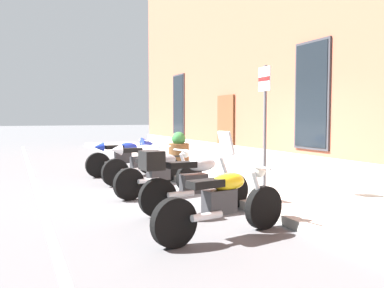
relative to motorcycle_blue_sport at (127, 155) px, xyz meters
The scene contains 10 objects.
ground_plane 3.38m from the motorcycle_blue_sport, 13.80° to the left, with size 140.00×140.00×0.00m, color #4C4C4F.
sidewalk 3.94m from the motorcycle_blue_sport, 34.15° to the left, with size 31.75×2.80×0.14m, color gray.
lane_stripe 4.07m from the motorcycle_blue_sport, 36.65° to the right, with size 31.75×0.12×0.01m, color silver.
motorcycle_blue_sport is the anchor object (origin of this frame).
motorcycle_white_sport 1.55m from the motorcycle_blue_sport, ahead, with size 0.64×1.99×1.06m.
motorcycle_grey_naked 3.18m from the motorcycle_blue_sport, ahead, with size 0.73×2.03×0.92m.
motorcycle_silver_touring 4.83m from the motorcycle_blue_sport, ahead, with size 0.62×2.03×1.36m.
motorcycle_yellow_naked 6.29m from the motorcycle_blue_sport, ahead, with size 0.71×2.12×0.93m.
parking_sign 4.90m from the motorcycle_blue_sport, 17.73° to the left, with size 0.36×0.07×2.40m.
barrel_planter 1.58m from the motorcycle_blue_sport, 96.86° to the left, with size 0.63×0.63×1.02m.
Camera 1 is at (8.00, -3.63, 1.61)m, focal length 39.61 mm.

